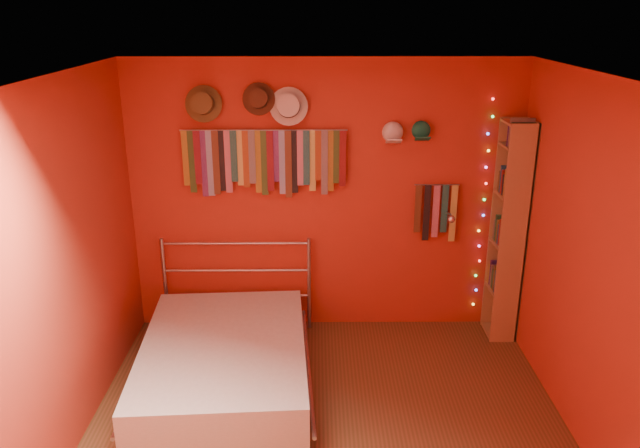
{
  "coord_description": "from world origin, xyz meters",
  "views": [
    {
      "loc": [
        -0.08,
        -3.63,
        2.91
      ],
      "look_at": [
        -0.05,
        0.9,
        1.31
      ],
      "focal_mm": 35.0,
      "sensor_mm": 36.0,
      "label": 1
    }
  ],
  "objects_px": {
    "tie_rack": "(264,159)",
    "reading_lamp": "(450,218)",
    "bookshelf": "(512,231)",
    "bed": "(224,362)"
  },
  "relations": [
    {
      "from": "tie_rack",
      "to": "bed",
      "type": "xyz_separation_m",
      "value": [
        -0.28,
        -0.99,
        -1.42
      ]
    },
    {
      "from": "bookshelf",
      "to": "bed",
      "type": "distance_m",
      "value": 2.73
    },
    {
      "from": "bookshelf",
      "to": "bed",
      "type": "height_order",
      "value": "bookshelf"
    },
    {
      "from": "tie_rack",
      "to": "reading_lamp",
      "type": "xyz_separation_m",
      "value": [
        1.64,
        -0.16,
        -0.49
      ]
    },
    {
      "from": "tie_rack",
      "to": "bed",
      "type": "relative_size",
      "value": 0.76
    },
    {
      "from": "reading_lamp",
      "to": "bed",
      "type": "relative_size",
      "value": 0.15
    },
    {
      "from": "bookshelf",
      "to": "bed",
      "type": "relative_size",
      "value": 1.04
    },
    {
      "from": "tie_rack",
      "to": "reading_lamp",
      "type": "bearing_deg",
      "value": -5.65
    },
    {
      "from": "reading_lamp",
      "to": "tie_rack",
      "type": "bearing_deg",
      "value": 174.35
    },
    {
      "from": "reading_lamp",
      "to": "bookshelf",
      "type": "height_order",
      "value": "bookshelf"
    }
  ]
}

